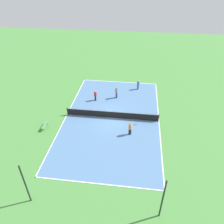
# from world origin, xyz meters

# --- Properties ---
(ground_plane) EXTENTS (80.00, 80.00, 0.00)m
(ground_plane) POSITION_xyz_m (0.00, 0.00, 0.00)
(ground_plane) COLOR #47843D
(court_surface) EXTENTS (11.55, 19.62, 0.02)m
(court_surface) POSITION_xyz_m (0.00, 0.00, 0.01)
(court_surface) COLOR #4C729E
(court_surface) RESTS_ON ground_plane
(tennis_net) EXTENTS (11.35, 0.10, 1.01)m
(tennis_net) POSITION_xyz_m (0.00, 0.00, 0.53)
(tennis_net) COLOR black
(tennis_net) RESTS_ON court_surface
(bench) EXTENTS (0.36, 1.53, 0.45)m
(bench) POSITION_xyz_m (7.48, 2.84, 0.39)
(bench) COLOR #4C8C4C
(bench) RESTS_ON ground_plane
(player_coach_red) EXTENTS (0.37, 0.37, 1.45)m
(player_coach_red) POSITION_xyz_m (2.79, -3.83, 0.83)
(player_coach_red) COLOR black
(player_coach_red) RESTS_ON court_surface
(player_baseline_gray) EXTENTS (0.45, 0.97, 1.66)m
(player_baseline_gray) POSITION_xyz_m (-0.02, -4.85, 0.98)
(player_baseline_gray) COLOR navy
(player_baseline_gray) RESTS_ON court_surface
(player_center_orange) EXTENTS (0.98, 0.74, 1.54)m
(player_center_orange) POSITION_xyz_m (-2.37, 2.80, 0.90)
(player_center_orange) COLOR black
(player_center_orange) RESTS_ON court_surface
(player_near_blue) EXTENTS (0.48, 0.48, 1.45)m
(player_near_blue) POSITION_xyz_m (-2.97, -7.74, 0.83)
(player_near_blue) COLOR #4C4C51
(player_near_blue) RESTS_ON court_surface
(tennis_ball_left_sideline) EXTENTS (0.07, 0.07, 0.07)m
(tennis_ball_left_sideline) POSITION_xyz_m (0.01, -7.54, 0.06)
(tennis_ball_left_sideline) COLOR #CCE033
(tennis_ball_left_sideline) RESTS_ON court_surface
(tennis_ball_far_baseline) EXTENTS (0.07, 0.07, 0.07)m
(tennis_ball_far_baseline) POSITION_xyz_m (3.87, -0.20, 0.06)
(tennis_ball_far_baseline) COLOR #CCE033
(tennis_ball_far_baseline) RESTS_ON court_surface
(fence_post_back_left) EXTENTS (0.12, 0.12, 4.14)m
(fence_post_back_left) POSITION_xyz_m (-5.13, 12.01, 2.07)
(fence_post_back_left) COLOR black
(fence_post_back_left) RESTS_ON ground_plane
(fence_post_back_right) EXTENTS (0.12, 0.12, 4.14)m
(fence_post_back_right) POSITION_xyz_m (5.13, 12.01, 2.07)
(fence_post_back_right) COLOR black
(fence_post_back_right) RESTS_ON ground_plane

